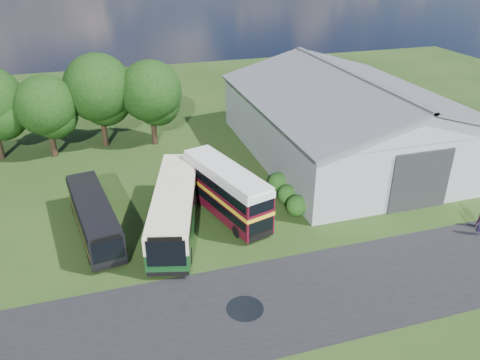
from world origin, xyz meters
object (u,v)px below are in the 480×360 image
object	(u,v)px
storage_shed	(347,113)
bus_green_single	(175,207)
bus_dark_single	(94,216)
bus_maroon_double	(226,191)

from	to	relation	value
storage_shed	bus_green_single	size ratio (longest dim) A/B	1.98
bus_dark_single	bus_green_single	bearing A→B (deg)	-18.44
storage_shed	bus_maroon_double	size ratio (longest dim) A/B	2.57
bus_green_single	bus_maroon_double	distance (m)	4.20
storage_shed	bus_dark_single	xyz separation A→B (m)	(-24.49, -8.24, -2.69)
bus_maroon_double	bus_dark_single	xyz separation A→B (m)	(-9.83, 0.10, -0.53)
bus_maroon_double	storage_shed	bearing A→B (deg)	13.36
bus_maroon_double	bus_dark_single	world-z (taller)	bus_maroon_double
bus_green_single	bus_maroon_double	size ratio (longest dim) A/B	1.30
storage_shed	bus_maroon_double	world-z (taller)	storage_shed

